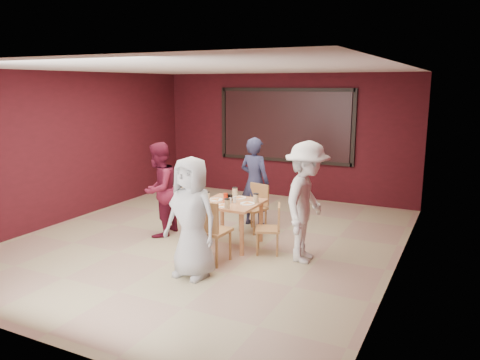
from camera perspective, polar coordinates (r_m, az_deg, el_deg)
The scene contains 11 objects.
floor at distance 7.92m, azimuth -3.85°, elevation -7.28°, with size 7.00×7.00×0.00m, color tan.
window_blinds at distance 10.65m, azimuth 5.45°, elevation 6.66°, with size 3.00×0.02×1.50m, color black.
dining_table at distance 7.49m, azimuth -1.08°, elevation -3.31°, with size 0.91×0.91×0.87m.
chair_front at distance 6.75m, azimuth -3.76°, elevation -5.83°, with size 0.49×0.49×0.96m.
chair_back at distance 8.27m, azimuth 1.89°, elevation -3.03°, with size 0.49×0.49×0.83m.
chair_left at distance 7.97m, azimuth -5.69°, elevation -3.51°, with size 0.45×0.45×0.87m.
chair_right at distance 7.20m, azimuth 3.93°, elevation -5.60°, with size 0.48×0.48×0.77m.
diner_front at distance 6.27m, azimuth -5.93°, elevation -4.58°, with size 0.80×0.52×1.64m, color #AFAFAF.
diner_back at distance 8.52m, azimuth 1.80°, elevation -0.22°, with size 0.59×0.39×1.63m, color #292B49.
diner_left at distance 8.06m, azimuth -9.84°, elevation -1.15°, with size 0.78×0.61×1.61m, color maroon.
diner_right at distance 6.84m, azimuth 8.09°, elevation -2.69°, with size 1.15×0.66×1.77m, color white.
Camera 1 is at (3.80, -6.46, 2.57)m, focal length 35.00 mm.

